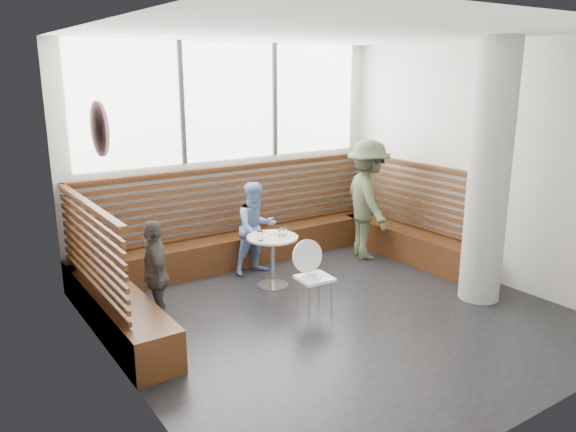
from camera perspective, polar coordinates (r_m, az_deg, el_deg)
room at (r=6.28m, az=5.11°, el=3.42°), size 5.00×5.00×3.20m
booth at (r=7.98m, az=-3.12°, el=-2.96°), size 5.00×2.50×1.44m
concrete_column at (r=7.20m, az=19.76°, el=4.05°), size 0.50×0.50×3.20m
wall_art at (r=5.38m, az=-18.61°, el=8.39°), size 0.03×0.50×0.50m
cafe_table at (r=7.44m, az=-1.58°, el=-3.54°), size 0.68×0.68×0.70m
cafe_chair at (r=6.74m, az=2.39°, el=-5.55°), size 0.41×0.40×0.85m
adult_man at (r=8.57m, az=8.10°, el=1.64°), size 1.06×1.34×1.82m
child_back at (r=7.90m, az=-3.28°, el=-1.26°), size 0.65×0.51×1.32m
child_left at (r=6.40m, az=-13.34°, el=-5.81°), size 0.45×0.78×1.25m
plate_near at (r=7.38m, az=-2.67°, el=-2.04°), size 0.19×0.19×0.01m
plate_far at (r=7.54m, az=-1.29°, el=-1.66°), size 0.21×0.21×0.01m
glass_left at (r=7.20m, az=-2.84°, el=-2.02°), size 0.08×0.08×0.12m
glass_mid at (r=7.33m, az=-0.73°, el=-1.76°), size 0.07×0.07×0.11m
glass_right at (r=7.42m, az=-0.45°, el=-1.51°), size 0.08×0.08×0.12m
menu_card at (r=7.28m, az=-0.64°, el=-2.29°), size 0.22×0.20×0.00m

